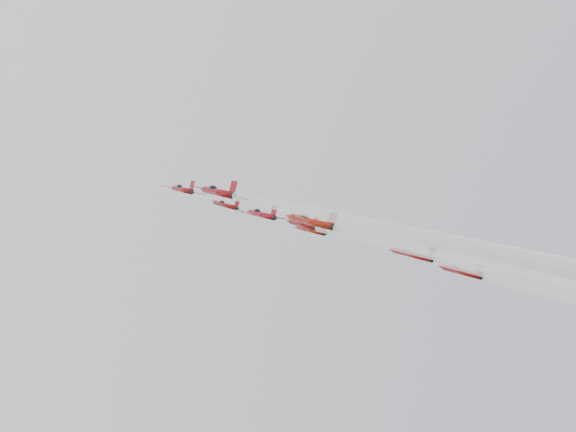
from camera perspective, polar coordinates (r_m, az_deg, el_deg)
jet_lead at (r=161.58m, az=-4.97°, el=0.88°), size 8.64×11.17×6.67m
jet_row2_left at (r=143.16m, az=-8.36°, el=2.10°), size 9.34×12.07×7.21m
jet_row2_center at (r=150.69m, az=-2.12°, el=0.14°), size 10.34×13.37×7.99m
jet_row2_right at (r=154.09m, az=1.80°, el=-1.06°), size 10.25×13.26×7.92m
jet_center at (r=104.14m, az=13.40°, el=-3.64°), size 8.44×81.03×44.59m
jet_rear_farleft at (r=69.21m, az=10.37°, el=-1.57°), size 8.90×85.41×47.00m
jet_rear_left at (r=78.05m, az=20.40°, el=-4.73°), size 9.28×89.09×49.03m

